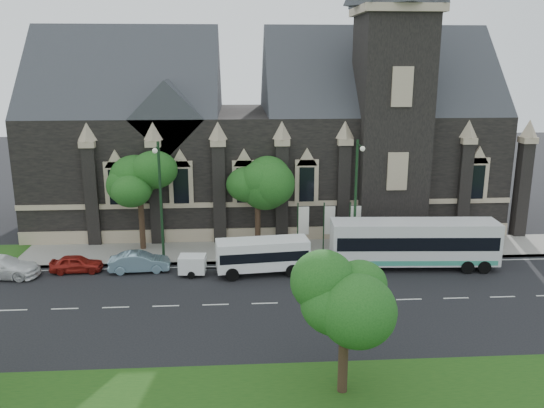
{
  "coord_description": "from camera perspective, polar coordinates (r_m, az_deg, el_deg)",
  "views": [
    {
      "loc": [
        1.44,
        -31.32,
        14.4
      ],
      "look_at": [
        3.84,
        6.0,
        4.73
      ],
      "focal_mm": 36.65,
      "sensor_mm": 36.0,
      "label": 1
    }
  ],
  "objects": [
    {
      "name": "box_trailer",
      "position": [
        38.89,
        -8.17,
        -6.14
      ],
      "size": [
        2.66,
        1.57,
        1.4
      ],
      "rotation": [
        0.0,
        0.0,
        -0.07
      ],
      "color": "white",
      "rests_on": "ground"
    },
    {
      "name": "banner_flag_right",
      "position": [
        42.99,
        8.36,
        -1.89
      ],
      "size": [
        0.9,
        0.1,
        4.0
      ],
      "color": "#16331A",
      "rests_on": "ground"
    },
    {
      "name": "banner_flag_center",
      "position": [
        42.62,
        5.72,
        -1.95
      ],
      "size": [
        0.9,
        0.1,
        4.0
      ],
      "color": "#16331A",
      "rests_on": "ground"
    },
    {
      "name": "car_far_red",
      "position": [
        41.45,
        -19.44,
        -5.8
      ],
      "size": [
        3.63,
        1.57,
        1.22
      ],
      "primitive_type": "imported",
      "rotation": [
        0.0,
        0.0,
        1.61
      ],
      "color": "maroon",
      "rests_on": "ground"
    },
    {
      "name": "tree_walk_right",
      "position": [
        42.93,
        -1.24,
        2.96
      ],
      "size": [
        4.08,
        4.08,
        7.8
      ],
      "color": "black",
      "rests_on": "ground"
    },
    {
      "name": "banner_flag_left",
      "position": [
        42.35,
        3.05,
        -2.01
      ],
      "size": [
        0.9,
        0.1,
        4.0
      ],
      "color": "#16331A",
      "rests_on": "ground"
    },
    {
      "name": "ground",
      "position": [
        34.5,
        -5.82,
        -10.25
      ],
      "size": [
        160.0,
        160.0,
        0.0
      ],
      "primitive_type": "plane",
      "color": "black",
      "rests_on": "ground"
    },
    {
      "name": "sedan",
      "position": [
        40.29,
        -13.46,
        -5.81
      ],
      "size": [
        4.29,
        1.74,
        1.39
      ],
      "primitive_type": "imported",
      "rotation": [
        0.0,
        0.0,
        1.64
      ],
      "color": "#7FA3B8",
      "rests_on": "ground"
    },
    {
      "name": "car_far_white",
      "position": [
        42.44,
        -26.05,
        -5.81
      ],
      "size": [
        5.32,
        2.56,
        1.49
      ],
      "primitive_type": "imported",
      "rotation": [
        0.0,
        0.0,
        1.48
      ],
      "color": "white",
      "rests_on": "ground"
    },
    {
      "name": "museum",
      "position": [
        50.62,
        0.52,
        7.43
      ],
      "size": [
        40.0,
        17.7,
        29.9
      ],
      "color": "black",
      "rests_on": "ground"
    },
    {
      "name": "sidewalk",
      "position": [
        43.28,
        -5.39,
        -4.9
      ],
      "size": [
        80.0,
        5.0,
        0.15
      ],
      "primitive_type": "cube",
      "color": "gray",
      "rests_on": "ground"
    },
    {
      "name": "tree_park_east",
      "position": [
        24.53,
        7.87,
        -9.15
      ],
      "size": [
        3.4,
        3.4,
        6.28
      ],
      "color": "black",
      "rests_on": "ground"
    },
    {
      "name": "tour_coach",
      "position": [
        40.81,
        14.39,
        -3.86
      ],
      "size": [
        11.87,
        3.27,
        3.43
      ],
      "rotation": [
        0.0,
        0.0,
        -0.06
      ],
      "color": "silver",
      "rests_on": "ground"
    },
    {
      "name": "shuttle_bus",
      "position": [
        38.55,
        -0.94,
        -5.17
      ],
      "size": [
        6.52,
        2.86,
        2.45
      ],
      "rotation": [
        0.0,
        0.0,
        0.11
      ],
      "color": "white",
      "rests_on": "ground"
    },
    {
      "name": "street_lamp_mid",
      "position": [
        39.89,
        -11.41,
        0.74
      ],
      "size": [
        0.36,
        1.88,
        9.0
      ],
      "color": "#16331A",
      "rests_on": "ground"
    },
    {
      "name": "tree_walk_left",
      "position": [
        43.51,
        -13.19,
        2.62
      ],
      "size": [
        3.91,
        3.91,
        7.64
      ],
      "color": "black",
      "rests_on": "ground"
    },
    {
      "name": "street_lamp_near",
      "position": [
        40.43,
        8.65,
        1.05
      ],
      "size": [
        0.36,
        1.88,
        9.0
      ],
      "color": "#16331A",
      "rests_on": "ground"
    }
  ]
}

